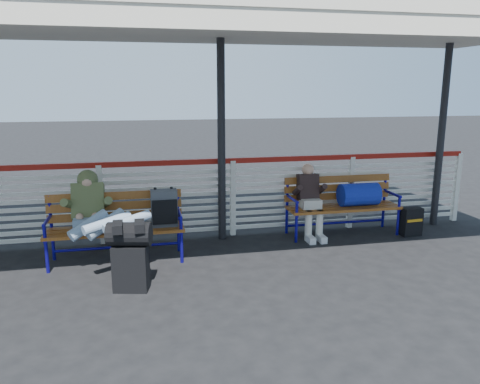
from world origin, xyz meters
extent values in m
plane|color=black|center=(0.00, 0.00, 0.00)|extent=(60.00, 60.00, 0.00)
cube|color=silver|center=(0.00, 1.90, 0.60)|extent=(12.00, 0.04, 1.04)
cube|color=maroon|center=(0.00, 1.90, 1.20)|extent=(12.00, 0.06, 0.08)
cube|color=silver|center=(6.00, 1.90, 0.60)|extent=(0.08, 0.08, 1.20)
cube|color=silver|center=(0.00, 0.90, 3.08)|extent=(12.60, 3.60, 0.16)
cube|color=silver|center=(0.00, -0.85, 2.95)|extent=(12.60, 0.06, 0.30)
cylinder|color=black|center=(1.80, 1.75, 1.50)|extent=(0.12, 0.12, 3.00)
cylinder|color=black|center=(5.50, 1.75, 1.50)|extent=(0.12, 0.12, 3.00)
cube|color=black|center=(0.44, 0.09, 0.27)|extent=(0.44, 0.32, 0.54)
cylinder|color=black|center=(0.44, 0.09, 0.68)|extent=(0.54, 0.38, 0.28)
cube|color=#97541D|center=(0.24, 1.04, 0.45)|extent=(1.80, 0.50, 0.04)
cube|color=#97541D|center=(0.24, 1.30, 0.72)|extent=(1.80, 0.10, 0.40)
cylinder|color=#110C8C|center=(-0.61, 0.84, 0.23)|extent=(0.04, 0.04, 0.45)
cylinder|color=#110C8C|center=(1.09, 0.84, 0.23)|extent=(0.04, 0.04, 0.45)
cylinder|color=#110C8C|center=(-0.61, 1.31, 0.45)|extent=(0.04, 0.04, 0.90)
cylinder|color=#110C8C|center=(1.09, 1.31, 0.45)|extent=(0.04, 0.04, 0.90)
cube|color=#4B4C53|center=(0.89, 1.06, 0.72)|extent=(0.35, 0.22, 0.49)
cube|color=#97541D|center=(3.72, 1.53, 0.45)|extent=(1.80, 0.50, 0.04)
cube|color=#97541D|center=(3.72, 1.79, 0.72)|extent=(1.80, 0.10, 0.40)
cylinder|color=#110C8C|center=(2.87, 1.33, 0.23)|extent=(0.04, 0.04, 0.45)
cylinder|color=#110C8C|center=(4.57, 1.33, 0.23)|extent=(0.04, 0.04, 0.45)
cylinder|color=#110C8C|center=(2.87, 1.80, 0.45)|extent=(0.04, 0.04, 0.90)
cylinder|color=#110C8C|center=(4.57, 1.80, 0.45)|extent=(0.04, 0.04, 0.90)
cylinder|color=#0F1190|center=(3.97, 1.53, 0.65)|extent=(0.62, 0.36, 0.36)
cube|color=#99B3CE|center=(-0.11, 1.09, 0.54)|extent=(0.36, 0.26, 0.18)
cube|color=#525A30|center=(-0.11, 1.29, 0.80)|extent=(0.42, 0.38, 0.53)
sphere|color=#525A30|center=(-0.11, 1.39, 1.08)|extent=(0.28, 0.28, 0.28)
sphere|color=tan|center=(-0.11, 1.35, 1.07)|extent=(0.21, 0.21, 0.21)
cube|color=black|center=(0.32, 0.03, 0.79)|extent=(0.11, 0.27, 0.10)
cube|color=black|center=(0.56, 0.03, 0.79)|extent=(0.11, 0.27, 0.10)
cube|color=beige|center=(3.17, 1.55, 0.53)|extent=(0.30, 0.24, 0.16)
cube|color=black|center=(3.17, 1.69, 0.78)|extent=(0.32, 0.23, 0.42)
sphere|color=tan|center=(3.17, 1.71, 1.05)|extent=(0.19, 0.19, 0.19)
cylinder|color=beige|center=(3.08, 1.37, 0.24)|extent=(0.11, 0.11, 0.46)
cylinder|color=beige|center=(3.26, 1.37, 0.24)|extent=(0.11, 0.11, 0.46)
cube|color=silver|center=(3.08, 1.27, 0.05)|extent=(0.10, 0.24, 0.10)
cube|color=silver|center=(3.26, 1.27, 0.05)|extent=(0.10, 0.24, 0.10)
cube|color=black|center=(4.77, 1.28, 0.22)|extent=(0.34, 0.20, 0.45)
cube|color=#C18212|center=(4.77, 1.18, 0.27)|extent=(0.27, 0.04, 0.04)
camera|label=1|loc=(0.60, -5.13, 2.30)|focal=35.00mm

